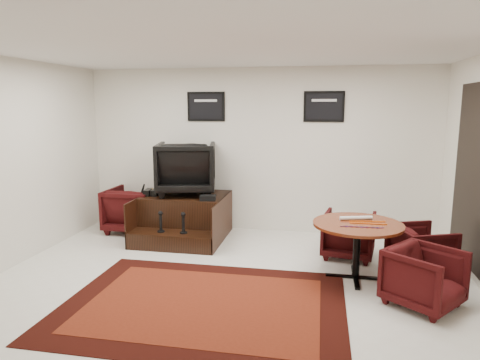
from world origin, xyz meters
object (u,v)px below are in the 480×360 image
object	(u,v)px
shine_chair	(186,165)
table_chair_corner	(424,275)
armchair_side	(133,207)
table_chair_back	(349,233)
shine_podium	(185,218)
meeting_table	(358,230)
table_chair_window	(421,247)

from	to	relation	value
shine_chair	table_chair_corner	world-z (taller)	shine_chair
shine_chair	armchair_side	bearing A→B (deg)	-14.17
shine_chair	table_chair_back	size ratio (longest dim) A/B	1.34
armchair_side	table_chair_back	distance (m)	3.67
armchair_side	table_chair_back	xyz separation A→B (m)	(3.62, -0.63, -0.06)
shine_podium	armchair_side	size ratio (longest dim) A/B	1.66
shine_podium	meeting_table	distance (m)	2.98
shine_chair	table_chair_corner	distance (m)	4.01
armchair_side	meeting_table	xyz separation A→B (m)	(3.66, -1.43, 0.21)
table_chair_window	table_chair_back	bearing A→B (deg)	43.84
meeting_table	table_chair_corner	size ratio (longest dim) A/B	1.56
shine_podium	table_chair_back	size ratio (longest dim) A/B	1.96
armchair_side	table_chair_window	bearing A→B (deg)	167.75
shine_chair	table_chair_back	world-z (taller)	shine_chair
table_chair_corner	armchair_side	bearing A→B (deg)	103.66
shine_chair	table_chair_window	bearing A→B (deg)	150.40
armchair_side	table_chair_corner	world-z (taller)	armchair_side
meeting_table	table_chair_back	distance (m)	0.85
table_chair_back	table_chair_window	bearing A→B (deg)	164.39
shine_podium	armchair_side	distance (m)	1.01
armchair_side	shine_podium	bearing A→B (deg)	171.72
shine_chair	armchair_side	size ratio (longest dim) A/B	1.14
meeting_table	table_chair_back	xyz separation A→B (m)	(-0.05, 0.80, -0.28)
shine_podium	table_chair_back	world-z (taller)	table_chair_back
armchair_side	table_chair_corner	size ratio (longest dim) A/B	1.19
meeting_table	table_chair_back	bearing A→B (deg)	93.40
table_chair_back	table_chair_window	distance (m)	0.99
table_chair_window	table_chair_corner	distance (m)	1.03
shine_podium	meeting_table	xyz separation A→B (m)	(2.67, -1.27, 0.31)
shine_chair	table_chair_back	xyz separation A→B (m)	(2.63, -0.61, -0.83)
shine_chair	armchair_side	world-z (taller)	shine_chair
shine_chair	meeting_table	world-z (taller)	shine_chair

